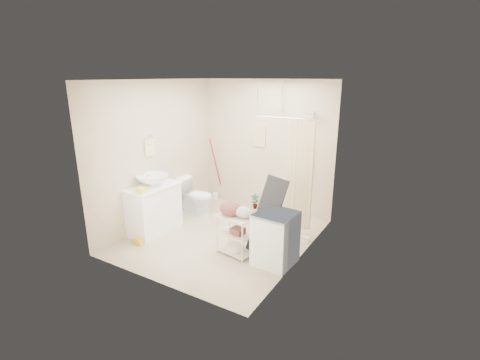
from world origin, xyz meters
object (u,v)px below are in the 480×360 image
object	(u,v)px
toilet	(196,196)
washing_machine	(275,238)
vanity	(154,209)
laundry_rack	(235,231)

from	to	relation	value
toilet	washing_machine	xyz separation A→B (m)	(2.18, -0.95, 0.03)
vanity	washing_machine	world-z (taller)	vanity
toilet	laundry_rack	bearing A→B (deg)	-127.16
washing_machine	laundry_rack	distance (m)	0.65
laundry_rack	toilet	bearing A→B (deg)	155.88
vanity	laundry_rack	distance (m)	1.65
vanity	toilet	xyz separation A→B (m)	(0.12, 1.05, -0.06)
vanity	washing_machine	bearing A→B (deg)	4.88
toilet	laundry_rack	size ratio (longest dim) A/B	0.97
toilet	washing_machine	world-z (taller)	washing_machine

